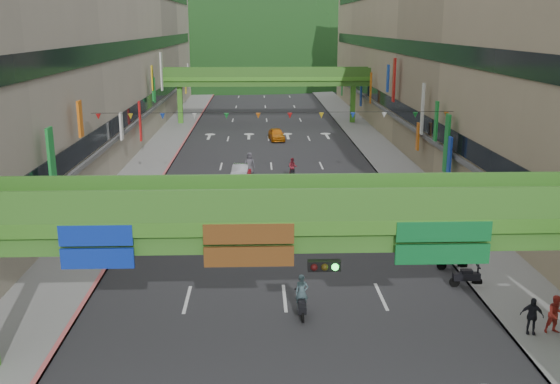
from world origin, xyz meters
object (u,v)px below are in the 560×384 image
object	(u,v)px
overpass_near	(321,239)
scooter_rider_mid	(293,169)
scooter_rider_near	(302,298)
car_yellow	(276,135)
car_silver	(241,172)
pedestrian_red	(556,318)

from	to	relation	value
overpass_near	scooter_rider_mid	xyz separation A→B (m)	(0.69, 29.38, -4.27)
scooter_rider_near	car_yellow	xyz separation A→B (m)	(0.20, 42.78, -0.22)
overpass_near	scooter_rider_mid	distance (m)	29.70
scooter_rider_mid	car_silver	xyz separation A→B (m)	(-4.23, 0.24, -0.31)
scooter_rider_mid	car_yellow	bearing A→B (deg)	92.41
scooter_rider_near	pedestrian_red	xyz separation A→B (m)	(10.13, -2.13, -0.07)
scooter_rider_near	car_yellow	world-z (taller)	scooter_rider_near
scooter_rider_near	scooter_rider_mid	bearing A→B (deg)	87.76
car_yellow	pedestrian_red	xyz separation A→B (m)	(9.93, -44.91, 0.15)
overpass_near	car_silver	distance (m)	30.18
overpass_near	scooter_rider_near	xyz separation A→B (m)	(-0.27, 4.75, -4.33)
overpass_near	car_silver	xyz separation A→B (m)	(-3.54, 29.62, -4.58)
overpass_near	car_yellow	xyz separation A→B (m)	(-0.07, 47.53, -4.55)
scooter_rider_near	scooter_rider_mid	distance (m)	24.65
scooter_rider_near	car_silver	bearing A→B (deg)	97.48
scooter_rider_mid	car_silver	bearing A→B (deg)	176.80
scooter_rider_near	car_silver	xyz separation A→B (m)	(-3.26, 24.87, -0.26)
scooter_rider_near	car_silver	size ratio (longest dim) A/B	0.51
scooter_rider_near	pedestrian_red	size ratio (longest dim) A/B	1.18
car_yellow	pedestrian_red	world-z (taller)	pedestrian_red
scooter_rider_near	scooter_rider_mid	world-z (taller)	scooter_rider_near
scooter_rider_near	car_yellow	distance (m)	42.78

